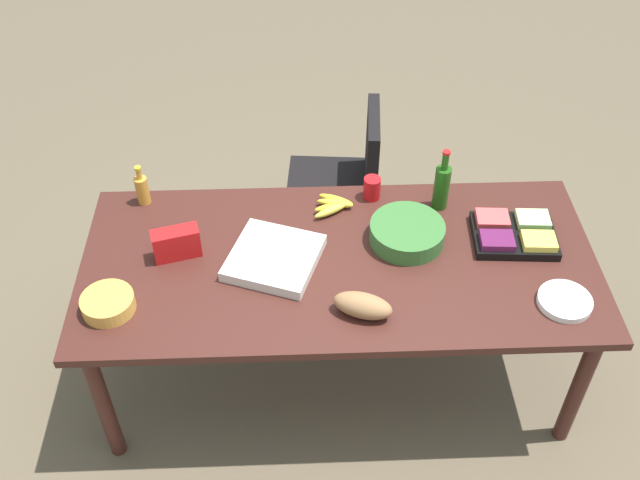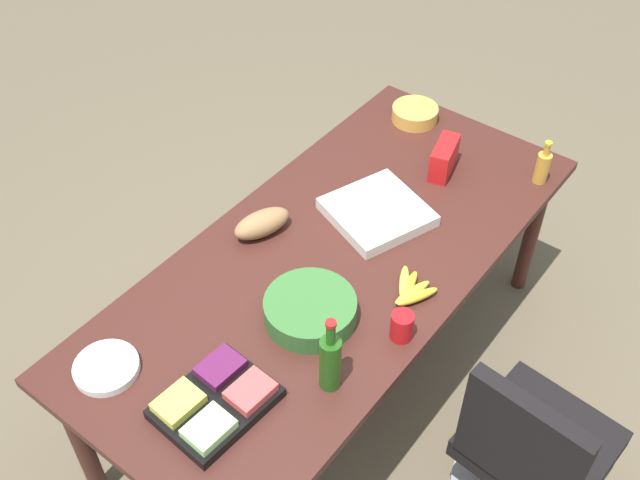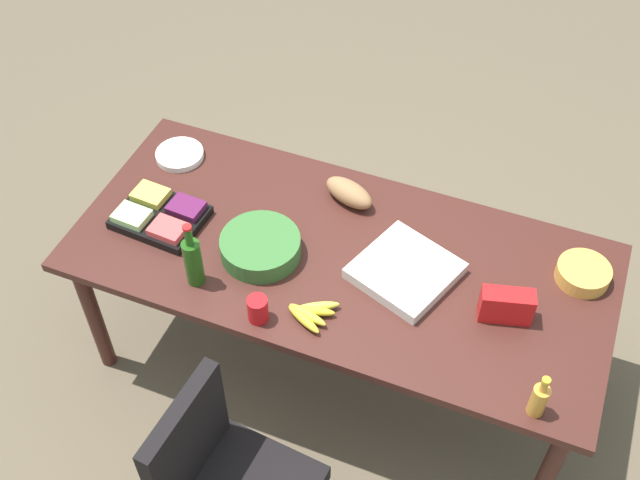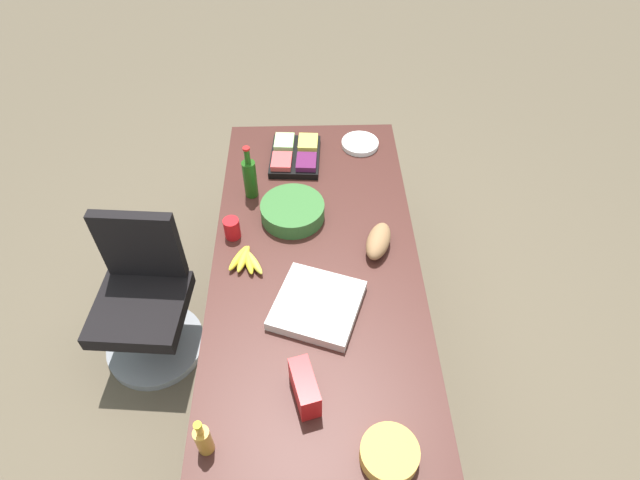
# 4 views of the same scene
# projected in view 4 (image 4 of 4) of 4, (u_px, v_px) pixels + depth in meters

# --- Properties ---
(ground_plane) EXTENTS (10.00, 10.00, 0.00)m
(ground_plane) POSITION_uv_depth(u_px,v_px,m) (317.00, 345.00, 3.10)
(ground_plane) COLOR brown
(conference_table) EXTENTS (2.22, 1.00, 0.78)m
(conference_table) POSITION_uv_depth(u_px,v_px,m) (316.00, 270.00, 2.58)
(conference_table) COLOR #411E19
(conference_table) RESTS_ON ground
(office_chair) EXTENTS (0.56, 0.56, 0.89)m
(office_chair) POSITION_uv_depth(u_px,v_px,m) (146.00, 307.00, 2.88)
(office_chair) COLOR gray
(office_chair) RESTS_ON ground
(paper_plate_stack) EXTENTS (0.25, 0.25, 0.03)m
(paper_plate_stack) POSITION_uv_depth(u_px,v_px,m) (360.00, 144.00, 3.13)
(paper_plate_stack) COLOR white
(paper_plate_stack) RESTS_ON conference_table
(pizza_box) EXTENTS (0.46, 0.46, 0.05)m
(pizza_box) POSITION_uv_depth(u_px,v_px,m) (317.00, 305.00, 2.32)
(pizza_box) COLOR silver
(pizza_box) RESTS_ON conference_table
(salad_bowl) EXTENTS (0.39, 0.39, 0.09)m
(salad_bowl) POSITION_uv_depth(u_px,v_px,m) (293.00, 211.00, 2.70)
(salad_bowl) COLOR #356B30
(salad_bowl) RESTS_ON conference_table
(fruit_platter) EXTENTS (0.38, 0.30, 0.07)m
(fruit_platter) POSITION_uv_depth(u_px,v_px,m) (295.00, 155.00, 3.03)
(fruit_platter) COLOR black
(fruit_platter) RESTS_ON conference_table
(red_solo_cup) EXTENTS (0.10, 0.10, 0.11)m
(red_solo_cup) POSITION_uv_depth(u_px,v_px,m) (232.00, 228.00, 2.60)
(red_solo_cup) COLOR red
(red_solo_cup) RESTS_ON conference_table
(wine_bottle) EXTENTS (0.09, 0.09, 0.32)m
(wine_bottle) POSITION_uv_depth(u_px,v_px,m) (250.00, 177.00, 2.76)
(wine_bottle) COLOR #1E5014
(wine_bottle) RESTS_ON conference_table
(dressing_bottle) EXTENTS (0.08, 0.08, 0.21)m
(dressing_bottle) POSITION_uv_depth(u_px,v_px,m) (203.00, 439.00, 1.86)
(dressing_bottle) COLOR gold
(dressing_bottle) RESTS_ON conference_table
(chip_bag_red) EXTENTS (0.21, 0.13, 0.14)m
(chip_bag_red) POSITION_uv_depth(u_px,v_px,m) (305.00, 388.00, 2.00)
(chip_bag_red) COLOR red
(chip_bag_red) RESTS_ON conference_table
(chip_bowl) EXTENTS (0.26, 0.26, 0.07)m
(chip_bowl) POSITION_uv_depth(u_px,v_px,m) (389.00, 454.00, 1.87)
(chip_bowl) COLOR gold
(chip_bowl) RESTS_ON conference_table
(banana_bunch) EXTENTS (0.19, 0.19, 0.04)m
(banana_bunch) POSITION_uv_depth(u_px,v_px,m) (246.00, 260.00, 2.50)
(banana_bunch) COLOR gold
(banana_bunch) RESTS_ON conference_table
(bread_loaf) EXTENTS (0.26, 0.18, 0.10)m
(bread_loaf) POSITION_uv_depth(u_px,v_px,m) (378.00, 241.00, 2.55)
(bread_loaf) COLOR #996D46
(bread_loaf) RESTS_ON conference_table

